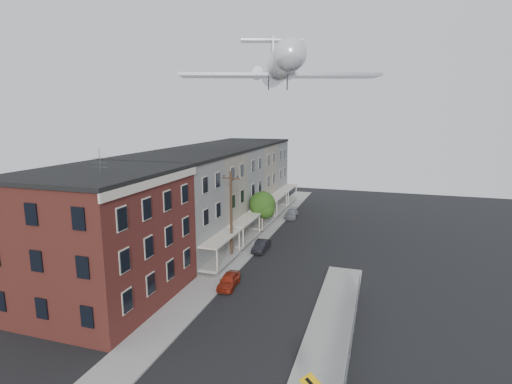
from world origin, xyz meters
TOP-DOWN VIEW (x-y plane):
  - sidewalk_left at (-5.50, 24.00)m, footprint 3.00×62.00m
  - sidewalk_right at (5.50, 6.00)m, footprint 3.00×26.00m
  - curb_left at (-4.05, 24.00)m, footprint 0.15×62.00m
  - curb_right at (4.05, 6.00)m, footprint 0.15×26.00m
  - corner_building at (-12.00, 7.00)m, footprint 10.31×12.30m
  - row_house_a at (-11.96, 16.50)m, footprint 11.98×7.00m
  - row_house_b at (-11.96, 23.50)m, footprint 11.98×7.00m
  - row_house_c at (-11.96, 30.50)m, footprint 11.98×7.00m
  - row_house_d at (-11.96, 37.50)m, footprint 11.98×7.00m
  - row_house_e at (-11.96, 44.50)m, footprint 11.98×7.00m
  - chainlink_fence at (7.00, 5.00)m, footprint 0.06×18.06m
  - utility_pole at (-5.60, 18.00)m, footprint 1.80×0.26m
  - street_tree at (-5.27, 27.92)m, footprint 3.22×3.20m
  - car_near at (-3.60, 12.10)m, footprint 1.64×3.52m
  - car_mid at (-3.60, 21.55)m, footprint 1.25×3.49m
  - car_far at (-3.60, 36.25)m, footprint 1.87×4.07m
  - airplane at (-3.77, 28.73)m, footprint 21.78×24.94m

SIDE VIEW (x-z plane):
  - sidewalk_left at x=-5.50m, z-range 0.00..0.12m
  - sidewalk_right at x=5.50m, z-range 0.00..0.12m
  - curb_left at x=-4.05m, z-range 0.00..0.14m
  - curb_right at x=4.05m, z-range 0.00..0.14m
  - car_mid at x=-3.60m, z-range 0.00..1.14m
  - car_far at x=-3.60m, z-range 0.00..1.15m
  - car_near at x=-3.60m, z-range 0.00..1.17m
  - chainlink_fence at x=7.00m, z-range 0.05..1.95m
  - street_tree at x=-5.27m, z-range 0.85..6.05m
  - utility_pole at x=-5.60m, z-range 0.17..9.17m
  - row_house_a at x=-11.96m, z-range -0.02..10.28m
  - row_house_b at x=-11.96m, z-range -0.02..10.28m
  - row_house_c at x=-11.96m, z-range -0.02..10.28m
  - row_house_d at x=-11.96m, z-range -0.02..10.28m
  - row_house_e at x=-11.96m, z-range -0.02..10.28m
  - corner_building at x=-12.00m, z-range -0.91..11.24m
  - airplane at x=-3.77m, z-range 15.87..23.13m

